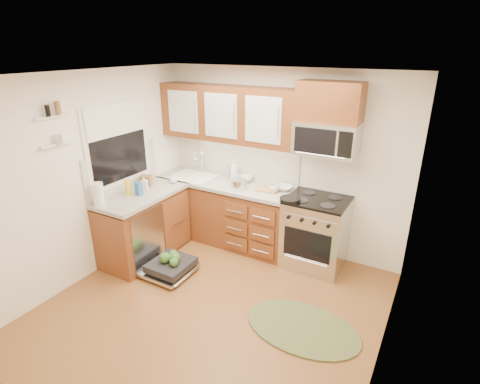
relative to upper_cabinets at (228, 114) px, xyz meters
The scene contains 38 objects.
floor 2.55m from the upper_cabinets, 65.28° to the right, with size 3.50×3.50×0.00m, color brown.
ceiling 1.84m from the upper_cabinets, 65.28° to the right, with size 3.50×3.50×0.00m, color white.
wall_back 0.97m from the upper_cabinets, 13.57° to the left, with size 3.50×0.04×2.50m, color white.
wall_front 3.46m from the upper_cabinets, 77.70° to the right, with size 3.50×0.04×2.50m, color white.
wall_left 1.98m from the upper_cabinets, 123.06° to the right, with size 0.04×3.50×2.50m, color white.
wall_right 3.00m from the upper_cabinets, 32.47° to the right, with size 0.04×3.50×2.50m, color white.
base_cabinet_back 1.46m from the upper_cabinets, 90.00° to the right, with size 2.05×0.60×0.85m, color #5C2714.
base_cabinet_left 1.93m from the upper_cabinets, 124.62° to the right, with size 0.60×1.25×0.85m, color #5C2714.
countertop_back 0.98m from the upper_cabinets, 90.00° to the right, with size 2.07×0.64×0.05m, color #A9A59A.
countertop_left 1.60m from the upper_cabinets, 124.25° to the right, with size 0.64×1.27×0.05m, color #A9A59A.
backsplash_back 0.68m from the upper_cabinets, 90.00° to the left, with size 2.05×0.02×0.57m, color beige.
backsplash_left 1.60m from the upper_cabinets, 133.89° to the right, with size 0.02×1.25×0.57m, color beige.
upper_cabinets is the anchor object (origin of this frame).
cabinet_over_mw 1.43m from the upper_cabinets, ahead, with size 0.76×0.35×0.47m, color #5C2714.
range 1.99m from the upper_cabinets, ahead, with size 0.76×0.64×0.95m, color silver, non-canonical shape.
microwave 1.42m from the upper_cabinets, ahead, with size 0.76×0.38×0.40m, color silver, non-canonical shape.
sink 1.21m from the upper_cabinets, 163.55° to the right, with size 0.62×0.50×0.26m, color white, non-canonical shape.
dishwasher 2.19m from the upper_cabinets, 96.04° to the right, with size 0.70×0.60×0.20m, color silver, non-canonical shape.
window 1.51m from the upper_cabinets, 133.21° to the right, with size 0.03×1.05×1.05m, color white, non-canonical shape.
window_blind 1.46m from the upper_cabinets, 132.50° to the right, with size 0.02×0.96×0.40m, color white.
shelf_upper 2.17m from the upper_cabinets, 117.33° to the right, with size 0.04×0.40×0.03m, color white.
shelf_lower 2.17m from the upper_cabinets, 117.33° to the right, with size 0.04×0.40×0.03m, color white.
rug 2.89m from the upper_cabinets, 38.80° to the right, with size 1.21×0.79×0.02m, color brown, non-canonical shape.
skillet 1.49m from the upper_cabinets, 19.35° to the right, with size 0.26×0.26×0.05m, color black.
stock_pot 0.97m from the upper_cabinets, 38.65° to the right, with size 0.22×0.22×0.13m, color silver.
cutting_board 1.17m from the upper_cabinets, 11.12° to the right, with size 0.29×0.19×0.02m, color tan.
canister 0.88m from the upper_cabinets, 111.14° to the left, with size 0.10×0.10×0.16m, color silver.
paper_towel_roll 1.99m from the upper_cabinets, 118.75° to the right, with size 0.13×0.13×0.29m, color white.
mustard_bottle 1.66m from the upper_cabinets, 125.94° to the right, with size 0.06×0.06×0.20m, color yellow.
red_bottle 2.00m from the upper_cabinets, 119.61° to the right, with size 0.06×0.06×0.21m, color #A8290E.
wooden_box 1.46m from the upper_cabinets, 137.06° to the right, with size 0.15×0.11×0.15m, color brown.
blue_carton 1.56m from the upper_cabinets, 122.72° to the right, with size 0.10×0.06×0.16m, color #2562AD.
bowl_a 1.27m from the upper_cabinets, ahead, with size 0.23×0.23×0.06m, color #999999.
bowl_b 0.94m from the upper_cabinets, ahead, with size 0.24×0.24×0.08m, color #999999.
cup 1.21m from the upper_cabinets, ahead, with size 0.13×0.13×0.10m, color #999999.
soap_bottle_a 0.80m from the upper_cabinets, 10.77° to the right, with size 0.12×0.12×0.31m, color #999999.
soap_bottle_b 1.47m from the upper_cabinets, 131.39° to the right, with size 0.08×0.08×0.18m, color #999999.
soap_bottle_c 1.18m from the upper_cabinets, 138.61° to the right, with size 0.12×0.12×0.15m, color #999999.
Camera 1 is at (1.95, -2.83, 2.76)m, focal length 28.00 mm.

